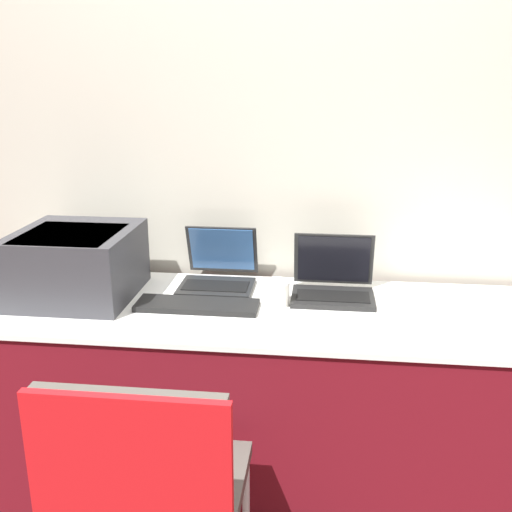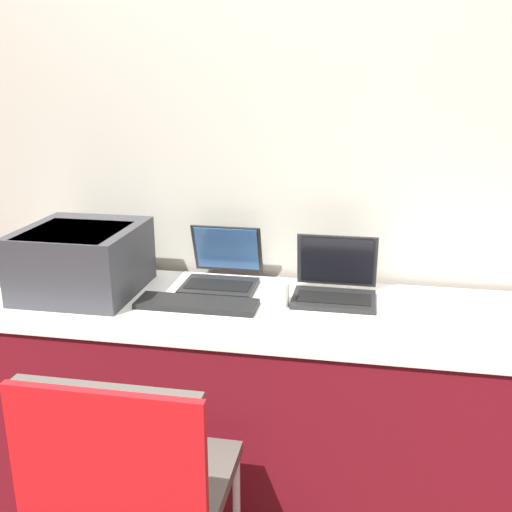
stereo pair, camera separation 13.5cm
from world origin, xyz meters
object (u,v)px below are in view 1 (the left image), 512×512
Objects in this scene: laptop_left at (218,273)px; coffee_cup at (277,293)px; chair at (146,485)px; external_keyboard at (197,305)px; printer at (77,261)px; laptop_right at (333,283)px.

laptop_left is 0.31m from coffee_cup.
chair is at bearing -109.54° from coffee_cup.
coffee_cup is at bearing 70.46° from chair.
laptop_left is 0.25m from external_keyboard.
external_keyboard is at bearing 90.92° from chair.
coffee_cup is at bearing 12.03° from external_keyboard.
laptop_left is at bearing 143.12° from coffee_cup.
external_keyboard is 0.29m from coffee_cup.
printer reaches higher than laptop_left.
coffee_cup is at bearing -36.88° from laptop_left.
laptop_left is at bearing 171.63° from laptop_right.
printer is at bearing -160.51° from laptop_left.
laptop_right is 0.34× the size of chair.
chair is at bearing -91.37° from laptop_left.
printer is 0.50× the size of chair.
laptop_left is at bearing 19.49° from printer.
chair is at bearing -118.04° from laptop_right.
coffee_cup is (-0.20, -0.12, -0.00)m from laptop_right.
laptop_right is (0.94, 0.11, -0.09)m from printer.
laptop_right is at bearing 20.52° from external_keyboard.
external_keyboard is 0.50× the size of chair.
laptop_left is at bearing 82.13° from external_keyboard.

